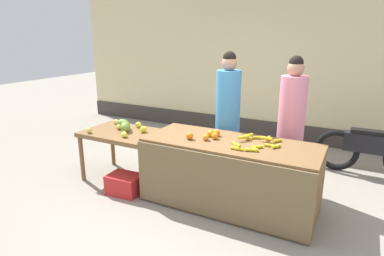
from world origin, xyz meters
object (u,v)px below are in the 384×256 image
at_px(produce_sack, 199,157).
at_px(vendor_woman_pink_shirt, 291,126).
at_px(produce_crate, 125,184).
at_px(vendor_woman_blue_shirt, 228,118).
at_px(parked_motorcycle, 372,150).

bearing_deg(produce_sack, vendor_woman_pink_shirt, 1.55).
bearing_deg(produce_crate, vendor_woman_pink_shirt, 30.39).
distance_m(vendor_woman_blue_shirt, produce_sack, 0.81).
distance_m(vendor_woman_pink_shirt, parked_motorcycle, 1.55).
height_order(parked_motorcycle, produce_sack, parked_motorcycle).
height_order(vendor_woman_pink_shirt, produce_sack, vendor_woman_pink_shirt).
height_order(parked_motorcycle, produce_crate, parked_motorcycle).
relative_size(vendor_woman_pink_shirt, produce_crate, 4.12).
relative_size(vendor_woman_pink_shirt, parked_motorcycle, 1.13).
bearing_deg(vendor_woman_blue_shirt, produce_crate, -134.86).
xyz_separation_m(parked_motorcycle, produce_sack, (-2.32, -1.10, -0.15)).
xyz_separation_m(vendor_woman_pink_shirt, produce_sack, (-1.31, -0.04, -0.66)).
xyz_separation_m(vendor_woman_blue_shirt, produce_crate, (-1.04, -1.04, -0.80)).
bearing_deg(produce_crate, vendor_woman_blue_shirt, 45.14).
bearing_deg(produce_sack, vendor_woman_blue_shirt, -4.03).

